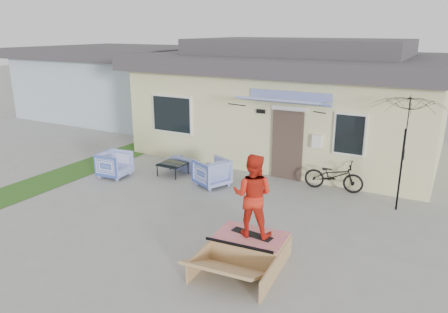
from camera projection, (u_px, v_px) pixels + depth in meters
The scene contains 13 objects.
ground at pixel (175, 229), 9.82m from camera, with size 90.00×90.00×0.00m, color gray.
grass_strip at pixel (79, 170), 13.90m from camera, with size 1.40×8.00×0.01m, color #28551B.
house at pixel (297, 97), 15.96m from camera, with size 10.80×8.49×4.10m.
neighbor_house at pixel (120, 80), 22.55m from camera, with size 8.60×7.60×3.50m.
loveseat at pixel (189, 161), 13.83m from camera, with size 1.51×0.44×0.59m, color #2846AC.
armchair_left at pixel (115, 163), 13.15m from camera, with size 0.85×0.79×0.87m, color #2846AC.
armchair_right at pixel (212, 171), 12.40m from camera, with size 0.86×0.81×0.89m, color #2846AC.
coffee_table at pixel (173, 169), 13.36m from camera, with size 0.77×0.77×0.38m, color black.
bicycle at pixel (334, 173), 12.00m from camera, with size 0.57×1.64×1.05m, color black.
patio_umbrella at pixel (404, 143), 10.35m from camera, with size 2.25×2.17×2.20m.
skate_ramp at pixel (251, 246), 8.54m from camera, with size 1.38×1.85×0.46m, color #A67F4F, non-canonical shape.
skateboard at pixel (252, 234), 8.51m from camera, with size 0.88×0.22×0.05m, color black.
skater at pixel (253, 193), 8.26m from camera, with size 0.81×0.63×1.66m, color red.
Camera 1 is at (5.31, -7.27, 4.41)m, focal length 34.30 mm.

